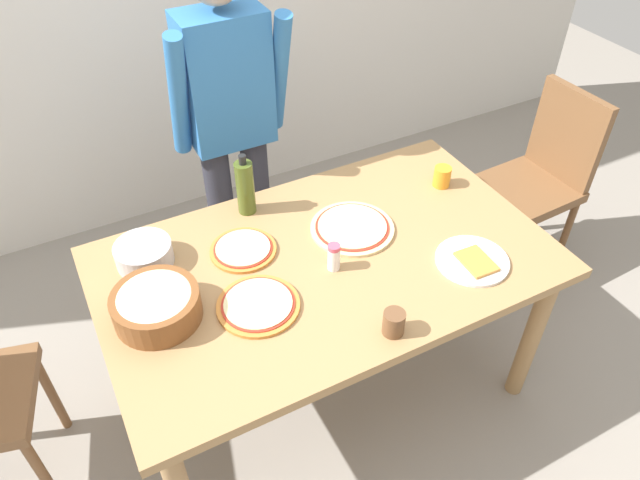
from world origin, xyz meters
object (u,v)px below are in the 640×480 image
object	(u,v)px
cup_orange	(442,177)
cup_small_brown	(394,323)
popcorn_bowl	(156,304)
olive_oil_bottle	(245,187)
chair_wooden_right	(542,174)
mixing_bowl_steel	(144,254)
pizza_second_cooked	(258,305)
pizza_cooked_on_tray	(243,249)
person_cook	(231,121)
pizza_raw_on_board	(352,228)
dining_table	(326,277)
salt_shaker	(334,257)
plate_with_slice	(473,261)

from	to	relation	value
cup_orange	cup_small_brown	distance (m)	0.82
popcorn_bowl	olive_oil_bottle	world-z (taller)	olive_oil_bottle
chair_wooden_right	mixing_bowl_steel	world-z (taller)	chair_wooden_right
pizza_second_cooked	pizza_cooked_on_tray	bearing A→B (deg)	78.08
person_cook	pizza_second_cooked	bearing A→B (deg)	-106.47
pizza_raw_on_board	cup_small_brown	bearing A→B (deg)	-105.27
pizza_cooked_on_tray	mixing_bowl_steel	size ratio (longest dim) A/B	1.20
popcorn_bowl	pizza_cooked_on_tray	bearing A→B (deg)	24.81
pizza_raw_on_board	dining_table	bearing A→B (deg)	-149.01
chair_wooden_right	person_cook	bearing A→B (deg)	159.86
pizza_cooked_on_tray	chair_wooden_right	bearing A→B (deg)	2.84
pizza_cooked_on_tray	mixing_bowl_steel	distance (m)	0.35
person_cook	pizza_second_cooked	xyz separation A→B (m)	(-0.25, -0.86, -0.17)
mixing_bowl_steel	salt_shaker	xyz separation A→B (m)	(0.57, -0.33, 0.01)
pizza_second_cooked	cup_orange	size ratio (longest dim) A/B	3.23
plate_with_slice	cup_small_brown	world-z (taller)	cup_small_brown
mixing_bowl_steel	cup_orange	bearing A→B (deg)	-5.10
person_cook	pizza_second_cooked	size ratio (longest dim) A/B	5.89
dining_table	chair_wooden_right	size ratio (longest dim) A/B	1.68
cup_orange	person_cook	bearing A→B (deg)	139.31
plate_with_slice	cup_orange	size ratio (longest dim) A/B	3.06
pizza_cooked_on_tray	pizza_second_cooked	bearing A→B (deg)	-101.92
person_cook	pizza_cooked_on_tray	distance (m)	0.64
popcorn_bowl	olive_oil_bottle	distance (m)	0.60
pizza_cooked_on_tray	olive_oil_bottle	xyz separation A→B (m)	(0.10, 0.21, 0.10)
pizza_cooked_on_tray	pizza_second_cooked	distance (m)	0.28
dining_table	mixing_bowl_steel	xyz separation A→B (m)	(-0.58, 0.28, 0.13)
salt_shaker	mixing_bowl_steel	bearing A→B (deg)	149.84
pizza_raw_on_board	salt_shaker	size ratio (longest dim) A/B	2.98
dining_table	pizza_cooked_on_tray	size ratio (longest dim) A/B	6.66
mixing_bowl_steel	salt_shaker	world-z (taller)	salt_shaker
person_cook	olive_oil_bottle	bearing A→B (deg)	-103.92
dining_table	person_cook	size ratio (longest dim) A/B	0.99
person_cook	salt_shaker	size ratio (longest dim) A/B	15.28
dining_table	chair_wooden_right	xyz separation A→B (m)	(1.32, 0.25, -0.13)
plate_with_slice	salt_shaker	distance (m)	0.50
dining_table	plate_with_slice	xyz separation A→B (m)	(0.45, -0.26, 0.10)
dining_table	cup_small_brown	size ratio (longest dim) A/B	18.82
cup_orange	plate_with_slice	bearing A→B (deg)	-112.30
chair_wooden_right	pizza_second_cooked	size ratio (longest dim) A/B	3.46
pizza_raw_on_board	cup_small_brown	size ratio (longest dim) A/B	3.72
person_cook	mixing_bowl_steel	size ratio (longest dim) A/B	8.10
dining_table	salt_shaker	size ratio (longest dim) A/B	15.09
pizza_raw_on_board	pizza_second_cooked	xyz separation A→B (m)	(-0.47, -0.20, 0.00)
dining_table	olive_oil_bottle	size ratio (longest dim) A/B	6.25
cup_small_brown	salt_shaker	distance (m)	0.34
cup_orange	pizza_raw_on_board	bearing A→B (deg)	-170.66
cup_orange	cup_small_brown	world-z (taller)	same
mixing_bowl_steel	pizza_raw_on_board	bearing A→B (deg)	-14.00
pizza_raw_on_board	popcorn_bowl	size ratio (longest dim) A/B	1.13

